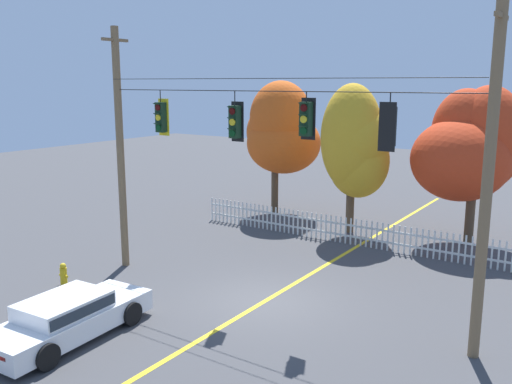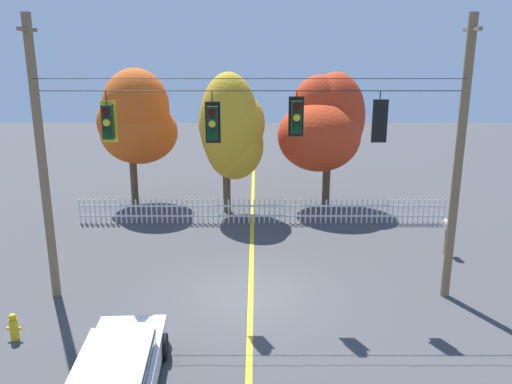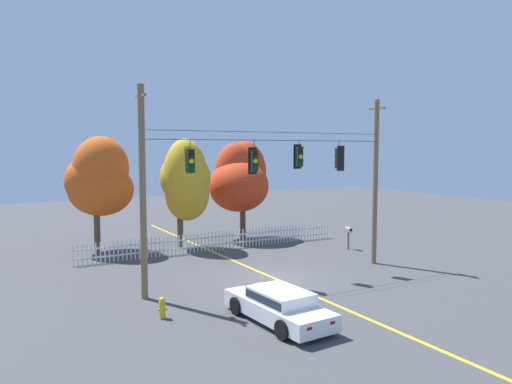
# 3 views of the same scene
# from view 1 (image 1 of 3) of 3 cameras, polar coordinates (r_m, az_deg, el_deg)

# --- Properties ---
(ground) EXTENTS (80.00, 80.00, 0.00)m
(ground) POSITION_cam_1_polar(r_m,az_deg,el_deg) (16.86, 0.92, -11.29)
(ground) COLOR #424244
(lane_centerline_stripe) EXTENTS (0.16, 36.00, 0.01)m
(lane_centerline_stripe) POSITION_cam_1_polar(r_m,az_deg,el_deg) (16.86, 0.92, -11.28)
(lane_centerline_stripe) COLOR gold
(lane_centerline_stripe) RESTS_ON ground
(signal_support_span) EXTENTS (12.27, 1.10, 8.33)m
(signal_support_span) POSITION_cam_1_polar(r_m,az_deg,el_deg) (15.72, 0.96, 3.17)
(signal_support_span) COLOR brown
(signal_support_span) RESTS_ON ground
(traffic_signal_southbound_primary) EXTENTS (0.43, 0.38, 1.46)m
(traffic_signal_southbound_primary) POSITION_cam_1_polar(r_m,az_deg,el_deg) (18.12, -9.82, 7.67)
(traffic_signal_southbound_primary) COLOR black
(traffic_signal_westbound_side) EXTENTS (0.43, 0.38, 1.49)m
(traffic_signal_westbound_side) POSITION_cam_1_polar(r_m,az_deg,el_deg) (16.22, -2.18, 7.31)
(traffic_signal_westbound_side) COLOR black
(traffic_signal_northbound_secondary) EXTENTS (0.43, 0.38, 1.29)m
(traffic_signal_northbound_secondary) POSITION_cam_1_polar(r_m,az_deg,el_deg) (14.93, 5.24, 7.57)
(traffic_signal_northbound_secondary) COLOR black
(traffic_signal_northbound_primary) EXTENTS (0.43, 0.38, 1.43)m
(traffic_signal_northbound_primary) POSITION_cam_1_polar(r_m,az_deg,el_deg) (13.95, 13.65, 6.64)
(traffic_signal_northbound_primary) COLOR black
(white_picket_fence) EXTENTS (16.00, 0.06, 1.09)m
(white_picket_fence) POSITION_cam_1_polar(r_m,az_deg,el_deg) (22.36, 11.66, -4.31)
(white_picket_fence) COLOR silver
(white_picket_fence) RESTS_ON ground
(autumn_maple_near_fence) EXTENTS (3.81, 3.57, 6.58)m
(autumn_maple_near_fence) POSITION_cam_1_polar(r_m,az_deg,el_deg) (27.02, 2.61, 6.20)
(autumn_maple_near_fence) COLOR brown
(autumn_maple_near_fence) RESTS_ON ground
(autumn_maple_mid) EXTENTS (2.97, 2.97, 6.46)m
(autumn_maple_mid) POSITION_cam_1_polar(r_m,az_deg,el_deg) (23.52, 10.26, 4.91)
(autumn_maple_mid) COLOR brown
(autumn_maple_mid) RESTS_ON ground
(autumn_oak_far_east) EXTENTS (4.17, 3.94, 6.39)m
(autumn_oak_far_east) POSITION_cam_1_polar(r_m,az_deg,el_deg) (23.47, 21.32, 4.33)
(autumn_oak_far_east) COLOR brown
(autumn_oak_far_east) RESTS_ON ground
(parked_car) EXTENTS (2.05, 4.56, 1.15)m
(parked_car) POSITION_cam_1_polar(r_m,az_deg,el_deg) (15.17, -18.96, -12.13)
(parked_car) COLOR white
(parked_car) RESTS_ON ground
(fire_hydrant) EXTENTS (0.38, 0.22, 0.75)m
(fire_hydrant) POSITION_cam_1_polar(r_m,az_deg,el_deg) (19.04, -19.37, -8.07)
(fire_hydrant) COLOR gold
(fire_hydrant) RESTS_ON ground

